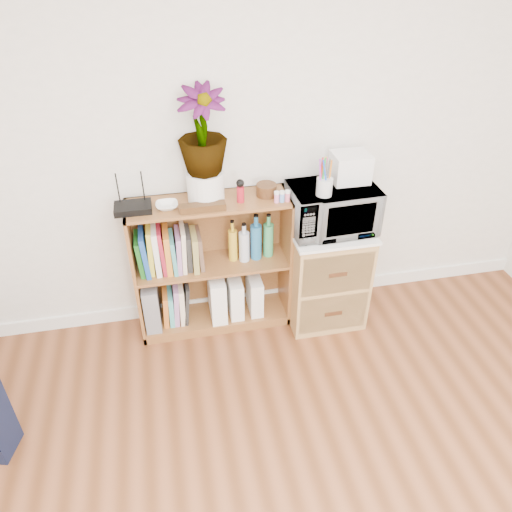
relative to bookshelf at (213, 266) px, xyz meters
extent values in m
cube|color=white|center=(0.35, 0.14, -0.42)|extent=(4.00, 0.02, 0.10)
cube|color=brown|center=(0.00, 0.00, 0.00)|extent=(1.00, 0.30, 0.95)
cube|color=#9E7542|center=(0.75, -0.08, -0.12)|extent=(0.50, 0.45, 0.70)
imported|color=silver|center=(0.75, -0.08, 0.39)|extent=(0.54, 0.38, 0.29)
cylinder|color=silver|center=(0.66, -0.16, 0.59)|extent=(0.09, 0.09, 0.10)
cube|color=white|center=(0.87, -0.02, 0.62)|extent=(0.22, 0.18, 0.18)
cube|color=black|center=(-0.44, -0.02, 0.49)|extent=(0.21, 0.14, 0.04)
imported|color=white|center=(-0.25, -0.03, 0.49)|extent=(0.13, 0.13, 0.03)
cylinder|color=white|center=(-0.01, 0.02, 0.57)|extent=(0.22, 0.22, 0.19)
imported|color=#3A712D|center=(-0.01, 0.02, 0.91)|extent=(0.28, 0.28, 0.49)
cube|color=#3A210F|center=(-0.05, -0.10, 0.50)|extent=(0.27, 0.07, 0.04)
cylinder|color=#AA1424|center=(0.19, -0.04, 0.53)|extent=(0.04, 0.04, 0.10)
cylinder|color=#3C2110|center=(0.36, 0.01, 0.51)|extent=(0.12, 0.12, 0.07)
cube|color=#D07488|center=(0.43, -0.09, 0.50)|extent=(0.10, 0.04, 0.05)
cube|color=slate|center=(-0.42, 0.00, -0.24)|extent=(0.10, 0.27, 0.33)
cube|color=white|center=(0.02, -0.01, -0.24)|extent=(0.10, 0.26, 0.32)
cube|color=white|center=(0.14, -0.01, -0.26)|extent=(0.09, 0.23, 0.28)
cube|color=white|center=(0.28, -0.01, -0.27)|extent=(0.09, 0.22, 0.27)
cube|color=#1B651D|center=(-0.45, 0.00, 0.15)|extent=(0.04, 0.20, 0.25)
cube|color=#19459B|center=(-0.41, 0.00, 0.17)|extent=(0.05, 0.20, 0.29)
cube|color=yellow|center=(-0.38, 0.00, 0.18)|extent=(0.04, 0.20, 0.31)
cube|color=white|center=(-0.34, 0.00, 0.18)|extent=(0.04, 0.20, 0.31)
cube|color=maroon|center=(-0.31, 0.00, 0.18)|extent=(0.04, 0.20, 0.31)
cube|color=orange|center=(-0.27, 0.00, 0.16)|extent=(0.04, 0.20, 0.28)
cube|color=teal|center=(-0.24, 0.00, 0.14)|extent=(0.03, 0.20, 0.24)
cube|color=#9E6EA5|center=(-0.21, 0.00, 0.15)|extent=(0.04, 0.20, 0.26)
cube|color=beige|center=(-0.18, 0.00, 0.17)|extent=(0.04, 0.20, 0.29)
cube|color=#292929|center=(-0.14, 0.00, 0.15)|extent=(0.03, 0.20, 0.25)
cube|color=olive|center=(-0.11, 0.00, 0.15)|extent=(0.04, 0.20, 0.25)
cube|color=brown|center=(-0.07, 0.00, 0.14)|extent=(0.03, 0.20, 0.23)
cylinder|color=gold|center=(0.14, 0.00, 0.17)|extent=(0.06, 0.06, 0.28)
cylinder|color=silver|center=(0.21, 0.00, 0.16)|extent=(0.07, 0.07, 0.26)
cylinder|color=#21699D|center=(0.29, 0.00, 0.18)|extent=(0.07, 0.07, 0.31)
cylinder|color=#359459|center=(0.37, 0.00, 0.17)|extent=(0.07, 0.07, 0.30)
cube|color=#C96923|center=(-0.33, 0.00, -0.28)|extent=(0.05, 0.19, 0.24)
cube|color=#48AEAB|center=(-0.30, 0.00, -0.29)|extent=(0.04, 0.19, 0.23)
cube|color=#A772AB|center=(-0.26, 0.00, -0.26)|extent=(0.05, 0.19, 0.29)
cube|color=beige|center=(-0.22, 0.00, -0.27)|extent=(0.04, 0.19, 0.28)
cube|color=black|center=(-0.19, 0.00, -0.26)|extent=(0.05, 0.19, 0.30)
camera|label=1|loc=(-0.25, -2.62, 1.91)|focal=35.00mm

